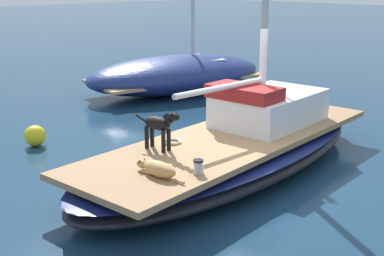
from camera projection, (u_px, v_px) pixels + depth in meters
name	position (u px, v px, depth m)	size (l,w,h in m)	color
ground_plane	(232.00, 171.00, 9.52)	(120.00, 120.00, 0.00)	navy
sailboat_main	(232.00, 154.00, 9.43)	(3.29, 7.47, 0.66)	black
cabin_house	(267.00, 106.00, 10.07)	(1.63, 2.36, 0.84)	silver
dog_black	(160.00, 125.00, 8.48)	(0.94, 0.30, 0.70)	black
dog_tan	(158.00, 169.00, 7.44)	(0.95, 0.30, 0.22)	tan
deck_winch	(198.00, 167.00, 7.53)	(0.16, 0.16, 0.21)	#B7B7BC
coiled_rope	(172.00, 142.00, 8.96)	(0.32, 0.32, 0.04)	beige
moored_boat_port_side	(176.00, 73.00, 15.96)	(3.74, 6.23, 7.90)	navy
mooring_buoy	(35.00, 136.00, 10.89)	(0.44, 0.44, 0.44)	yellow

